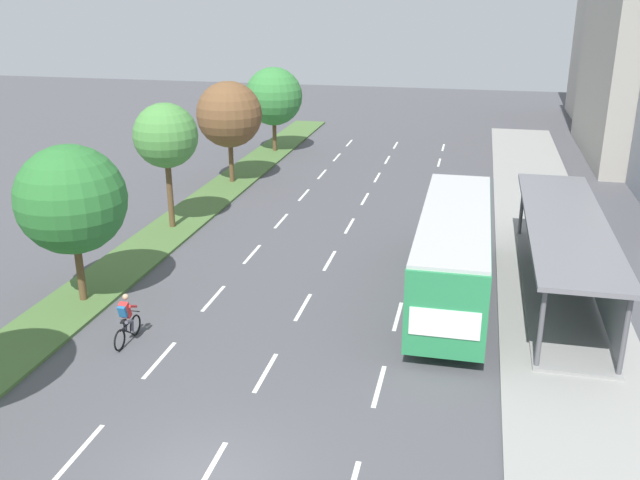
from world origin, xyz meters
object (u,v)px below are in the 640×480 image
(cyclist, at_px, (126,321))
(median_tree_third, at_px, (166,136))
(median_tree_fifth, at_px, (274,96))
(bus_shelter, at_px, (571,249))
(bus, at_px, (454,246))
(median_tree_fourth, at_px, (229,115))
(median_tree_second, at_px, (71,200))

(cyclist, relative_size, median_tree_third, 0.30)
(median_tree_third, bearing_deg, median_tree_fifth, 89.22)
(bus_shelter, height_order, bus, bus)
(cyclist, height_order, median_tree_fourth, median_tree_fourth)
(median_tree_third, distance_m, median_tree_fourth, 8.58)
(bus, distance_m, median_tree_fifth, 26.04)
(bus_shelter, distance_m, median_tree_fourth, 21.90)
(cyclist, height_order, median_tree_fifth, median_tree_fifth)
(median_tree_third, height_order, median_tree_fourth, median_tree_third)
(bus_shelter, height_order, median_tree_fourth, median_tree_fourth)
(median_tree_second, relative_size, median_tree_third, 0.98)
(median_tree_third, xyz_separation_m, median_tree_fifth, (0.23, 17.13, -0.63))
(bus_shelter, relative_size, cyclist, 7.28)
(cyclist, bearing_deg, median_tree_fourth, 99.51)
(bus, bearing_deg, median_tree_third, 159.31)
(cyclist, distance_m, median_tree_fifth, 28.58)
(cyclist, xyz_separation_m, median_tree_fifth, (-3.11, 28.24, 3.14))
(bus_shelter, xyz_separation_m, median_tree_fifth, (-17.65, 21.08, 2.06))
(cyclist, xyz_separation_m, median_tree_fourth, (-3.30, 19.67, 3.33))
(median_tree_second, bearing_deg, median_tree_third, 91.52)
(median_tree_second, bearing_deg, median_tree_fourth, 90.61)
(bus_shelter, distance_m, median_tree_third, 18.51)
(median_tree_third, bearing_deg, bus, -20.69)
(median_tree_second, bearing_deg, median_tree_fifth, 89.99)
(bus, distance_m, median_tree_third, 14.75)
(bus_shelter, distance_m, median_tree_second, 18.37)
(bus, relative_size, median_tree_fifth, 1.94)
(cyclist, relative_size, median_tree_second, 0.31)
(cyclist, height_order, median_tree_second, median_tree_second)
(bus_shelter, xyz_separation_m, bus, (-4.28, -1.19, 0.20))
(cyclist, distance_m, median_tree_fourth, 20.22)
(median_tree_fifth, bearing_deg, bus, -59.03)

